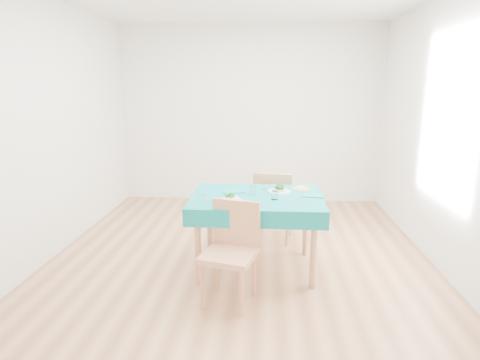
# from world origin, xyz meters

# --- Properties ---
(room_shell) EXTENTS (4.02, 4.52, 2.73)m
(room_shell) POSITION_xyz_m (0.00, 0.00, 1.35)
(room_shell) COLOR #8D5D3A
(room_shell) RESTS_ON ground
(table) EXTENTS (1.25, 0.95, 0.76)m
(table) POSITION_xyz_m (0.18, -0.27, 0.38)
(table) COLOR #09696C
(table) RESTS_ON ground
(chair_near) EXTENTS (0.52, 0.55, 1.05)m
(chair_near) POSITION_xyz_m (-0.03, -0.92, 0.52)
(chair_near) COLOR #B37954
(chair_near) RESTS_ON ground
(chair_far) EXTENTS (0.50, 0.54, 1.08)m
(chair_far) POSITION_xyz_m (0.37, 0.53, 0.54)
(chair_far) COLOR #B37954
(chair_far) RESTS_ON ground
(bowl_near) EXTENTS (0.20, 0.20, 0.06)m
(bowl_near) POSITION_xyz_m (-0.06, -0.45, 0.79)
(bowl_near) COLOR white
(bowl_near) RESTS_ON table
(bowl_far) EXTENTS (0.23, 0.23, 0.07)m
(bowl_far) POSITION_xyz_m (0.40, -0.11, 0.79)
(bowl_far) COLOR white
(bowl_far) RESTS_ON table
(fork_near) EXTENTS (0.07, 0.17, 0.00)m
(fork_near) POSITION_xyz_m (-0.30, -0.37, 0.76)
(fork_near) COLOR silver
(fork_near) RESTS_ON table
(knife_near) EXTENTS (0.05, 0.20, 0.00)m
(knife_near) POSITION_xyz_m (-0.00, -0.33, 0.76)
(knife_near) COLOR silver
(knife_near) RESTS_ON table
(fork_far) EXTENTS (0.09, 0.17, 0.00)m
(fork_far) POSITION_xyz_m (0.28, -0.08, 0.76)
(fork_far) COLOR silver
(fork_far) RESTS_ON table
(knife_far) EXTENTS (0.12, 0.19, 0.00)m
(knife_far) POSITION_xyz_m (0.61, -0.28, 0.76)
(knife_far) COLOR silver
(knife_far) RESTS_ON table
(napkin_near) EXTENTS (0.24, 0.21, 0.01)m
(napkin_near) POSITION_xyz_m (-0.06, -0.15, 0.76)
(napkin_near) COLOR #0E7577
(napkin_near) RESTS_ON table
(napkin_far) EXTENTS (0.22, 0.17, 0.01)m
(napkin_far) POSITION_xyz_m (0.74, -0.24, 0.76)
(napkin_far) COLOR #0E7577
(napkin_far) RESTS_ON table
(tumbler_center) EXTENTS (0.06, 0.06, 0.08)m
(tumbler_center) POSITION_xyz_m (0.14, -0.23, 0.80)
(tumbler_center) COLOR white
(tumbler_center) RESTS_ON table
(tumbler_side) EXTENTS (0.06, 0.06, 0.08)m
(tumbler_side) POSITION_xyz_m (0.35, -0.38, 0.80)
(tumbler_side) COLOR white
(tumbler_side) RESTS_ON table
(side_plate) EXTENTS (0.20, 0.20, 0.01)m
(side_plate) POSITION_xyz_m (0.63, 0.02, 0.76)
(side_plate) COLOR #B0BC5C
(side_plate) RESTS_ON table
(bread_slice) EXTENTS (0.11, 0.11, 0.01)m
(bread_slice) POSITION_xyz_m (0.63, 0.02, 0.78)
(bread_slice) COLOR beige
(bread_slice) RESTS_ON side_plate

